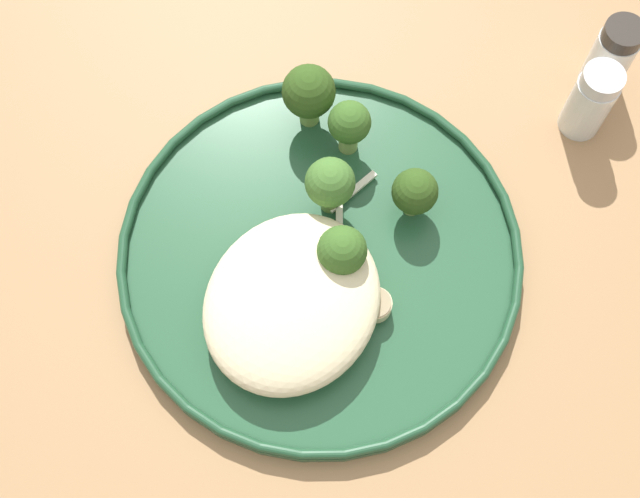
# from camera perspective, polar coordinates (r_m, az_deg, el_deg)

# --- Properties ---
(ground) EXTENTS (6.00, 6.00, 0.00)m
(ground) POSITION_cam_1_polar(r_m,az_deg,el_deg) (1.33, 1.39, -11.82)
(ground) COLOR #665B51
(wooden_dining_table) EXTENTS (1.40, 1.00, 0.74)m
(wooden_dining_table) POSITION_cam_1_polar(r_m,az_deg,el_deg) (0.69, 2.63, -2.43)
(wooden_dining_table) COLOR #9E754C
(wooden_dining_table) RESTS_ON ground
(dinner_plate) EXTENTS (0.29, 0.29, 0.02)m
(dinner_plate) POSITION_cam_1_polar(r_m,az_deg,el_deg) (0.60, 0.00, -0.40)
(dinner_plate) COLOR #235133
(dinner_plate) RESTS_ON wooden_dining_table
(noodle_bed) EXTENTS (0.13, 0.12, 0.04)m
(noodle_bed) POSITION_cam_1_polar(r_m,az_deg,el_deg) (0.57, -1.92, -3.62)
(noodle_bed) COLOR beige
(noodle_bed) RESTS_ON dinner_plate
(seared_scallop_tilted_round) EXTENTS (0.03, 0.03, 0.01)m
(seared_scallop_tilted_round) POSITION_cam_1_polar(r_m,az_deg,el_deg) (0.58, -6.21, -4.62)
(seared_scallop_tilted_round) COLOR beige
(seared_scallop_tilted_round) RESTS_ON dinner_plate
(seared_scallop_large_seared) EXTENTS (0.04, 0.04, 0.01)m
(seared_scallop_large_seared) POSITION_cam_1_polar(r_m,az_deg,el_deg) (0.58, -1.96, -3.88)
(seared_scallop_large_seared) COLOR #DBB77A
(seared_scallop_large_seared) RESTS_ON dinner_plate
(seared_scallop_center_golden) EXTENTS (0.03, 0.03, 0.02)m
(seared_scallop_center_golden) POSITION_cam_1_polar(r_m,az_deg,el_deg) (0.59, -3.72, -0.87)
(seared_scallop_center_golden) COLOR beige
(seared_scallop_center_golden) RESTS_ON dinner_plate
(seared_scallop_half_hidden) EXTENTS (0.02, 0.02, 0.01)m
(seared_scallop_half_hidden) POSITION_cam_1_polar(r_m,az_deg,el_deg) (0.58, 3.76, -3.80)
(seared_scallop_half_hidden) COLOR beige
(seared_scallop_half_hidden) RESTS_ON dinner_plate
(seared_scallop_left_edge) EXTENTS (0.03, 0.03, 0.02)m
(seared_scallop_left_edge) POSITION_cam_1_polar(r_m,az_deg,el_deg) (0.59, 0.32, -0.08)
(seared_scallop_left_edge) COLOR #DBB77A
(seared_scallop_left_edge) RESTS_ON dinner_plate
(seared_scallop_right_edge) EXTENTS (0.03, 0.03, 0.02)m
(seared_scallop_right_edge) POSITION_cam_1_polar(r_m,az_deg,el_deg) (0.58, 0.19, -3.77)
(seared_scallop_right_edge) COLOR #DBB77A
(seared_scallop_right_edge) RESTS_ON dinner_plate
(seared_scallop_on_noodles) EXTENTS (0.03, 0.03, 0.01)m
(seared_scallop_on_noodles) POSITION_cam_1_polar(r_m,az_deg,el_deg) (0.59, -1.62, -0.84)
(seared_scallop_on_noodles) COLOR beige
(seared_scallop_on_noodles) RESTS_ON dinner_plate
(broccoli_floret_tall_stalk) EXTENTS (0.03, 0.03, 0.05)m
(broccoli_floret_tall_stalk) POSITION_cam_1_polar(r_m,az_deg,el_deg) (0.61, 2.00, 8.44)
(broccoli_floret_tall_stalk) COLOR #89A356
(broccoli_floret_tall_stalk) RESTS_ON dinner_plate
(broccoli_floret_small_sprig) EXTENTS (0.04, 0.04, 0.06)m
(broccoli_floret_small_sprig) POSITION_cam_1_polar(r_m,az_deg,el_deg) (0.58, 0.69, 4.45)
(broccoli_floret_small_sprig) COLOR #7A994C
(broccoli_floret_small_sprig) RESTS_ON dinner_plate
(broccoli_floret_near_rim) EXTENTS (0.04, 0.04, 0.06)m
(broccoli_floret_near_rim) POSITION_cam_1_polar(r_m,az_deg,el_deg) (0.62, -0.76, 10.55)
(broccoli_floret_near_rim) COLOR #7A994C
(broccoli_floret_near_rim) RESTS_ON dinner_plate
(broccoli_floret_beside_noodles) EXTENTS (0.03, 0.03, 0.04)m
(broccoli_floret_beside_noodles) POSITION_cam_1_polar(r_m,az_deg,el_deg) (0.59, 6.45, 3.84)
(broccoli_floret_beside_noodles) COLOR #7A994C
(broccoli_floret_beside_noodles) RESTS_ON dinner_plate
(broccoli_floret_right_tilted) EXTENTS (0.03, 0.03, 0.06)m
(broccoli_floret_right_tilted) POSITION_cam_1_polar(r_m,az_deg,el_deg) (0.56, 1.51, -0.17)
(broccoli_floret_right_tilted) COLOR #89A356
(broccoli_floret_right_tilted) RESTS_ON dinner_plate
(onion_sliver_pale_crescent) EXTENTS (0.05, 0.03, 0.00)m
(onion_sliver_pale_crescent) POSITION_cam_1_polar(r_m,az_deg,el_deg) (0.61, 1.32, 2.39)
(onion_sliver_pale_crescent) COLOR silver
(onion_sliver_pale_crescent) RESTS_ON dinner_plate
(onion_sliver_short_strip) EXTENTS (0.04, 0.02, 0.00)m
(onion_sliver_short_strip) POSITION_cam_1_polar(r_m,az_deg,el_deg) (0.62, 2.22, 3.91)
(onion_sliver_short_strip) COLOR silver
(onion_sliver_short_strip) RESTS_ON dinner_plate
(salt_shaker) EXTENTS (0.03, 0.03, 0.07)m
(salt_shaker) POSITION_cam_1_polar(r_m,az_deg,el_deg) (0.66, 17.91, 9.56)
(salt_shaker) COLOR white
(salt_shaker) RESTS_ON wooden_dining_table
(pepper_shaker) EXTENTS (0.03, 0.03, 0.07)m
(pepper_shaker) POSITION_cam_1_polar(r_m,az_deg,el_deg) (0.69, 19.17, 12.26)
(pepper_shaker) COLOR white
(pepper_shaker) RESTS_ON wooden_dining_table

